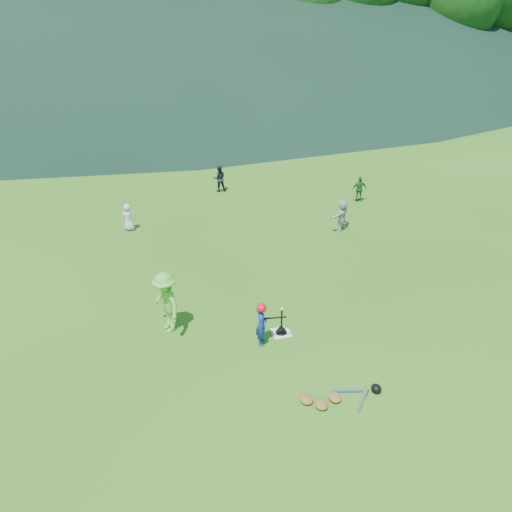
{
  "coord_description": "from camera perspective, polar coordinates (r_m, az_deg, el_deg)",
  "views": [
    {
      "loc": [
        -3.2,
        -9.63,
        7.73
      ],
      "look_at": [
        0.0,
        2.5,
        0.9
      ],
      "focal_mm": 35.0,
      "sensor_mm": 36.0,
      "label": 1
    }
  ],
  "objects": [
    {
      "name": "ground",
      "position": [
        12.76,
        2.9,
        -8.78
      ],
      "size": [
        120.0,
        120.0,
        0.0
      ],
      "primitive_type": "plane",
      "color": "#2B5513",
      "rests_on": "ground"
    },
    {
      "name": "home_plate",
      "position": [
        12.75,
        2.9,
        -8.74
      ],
      "size": [
        0.45,
        0.45,
        0.02
      ],
      "primitive_type": "cube",
      "color": "silver",
      "rests_on": "ground"
    },
    {
      "name": "baseball",
      "position": [
        12.32,
        2.98,
        -6.05
      ],
      "size": [
        0.08,
        0.08,
        0.08
      ],
      "primitive_type": "sphere",
      "color": "white",
      "rests_on": "batting_tee"
    },
    {
      "name": "batter_child",
      "position": [
        12.09,
        0.63,
        -7.81
      ],
      "size": [
        0.35,
        0.46,
        1.12
      ],
      "primitive_type": "imported",
      "rotation": [
        0.0,
        0.0,
        1.35
      ],
      "color": "navy",
      "rests_on": "ground"
    },
    {
      "name": "adult_coach",
      "position": [
        12.58,
        -10.26,
        -5.26
      ],
      "size": [
        0.94,
        1.21,
        1.65
      ],
      "primitive_type": "imported",
      "rotation": [
        0.0,
        0.0,
        -1.22
      ],
      "color": "#5DC339",
      "rests_on": "ground"
    },
    {
      "name": "fielder_a",
      "position": [
        18.28,
        -14.39,
        4.33
      ],
      "size": [
        0.52,
        0.38,
        0.99
      ],
      "primitive_type": "imported",
      "rotation": [
        0.0,
        0.0,
        3.01
      ],
      "color": "silver",
      "rests_on": "ground"
    },
    {
      "name": "fielder_b",
      "position": [
        21.29,
        -4.22,
        8.83
      ],
      "size": [
        0.58,
        0.46,
        1.13
      ],
      "primitive_type": "imported",
      "rotation": [
        0.0,
        0.0,
        3.08
      ],
      "color": "black",
      "rests_on": "ground"
    },
    {
      "name": "fielder_c",
      "position": [
        20.6,
        11.74,
        7.49
      ],
      "size": [
        0.64,
        0.35,
        1.05
      ],
      "primitive_type": "imported",
      "rotation": [
        0.0,
        0.0,
        2.99
      ],
      "color": "#226A1F",
      "rests_on": "ground"
    },
    {
      "name": "fielder_d",
      "position": [
        17.96,
        9.77,
        4.62
      ],
      "size": [
        1.05,
        0.89,
        1.13
      ],
      "primitive_type": "imported",
      "rotation": [
        0.0,
        0.0,
        3.77
      ],
      "color": "#BEBEBE",
      "rests_on": "ground"
    },
    {
      "name": "batting_tee",
      "position": [
        12.68,
        2.91,
        -8.31
      ],
      "size": [
        0.3,
        0.3,
        0.68
      ],
      "color": "black",
      "rests_on": "home_plate"
    },
    {
      "name": "batter_gear",
      "position": [
        11.83,
        0.75,
        -6.03
      ],
      "size": [
        0.73,
        0.26,
        0.48
      ],
      "color": "red",
      "rests_on": "ground"
    },
    {
      "name": "equipment_pile",
      "position": [
        11.08,
        9.02,
        -15.67
      ],
      "size": [
        1.8,
        0.77,
        0.19
      ],
      "color": "olive",
      "rests_on": "ground"
    },
    {
      "name": "outfield_fence",
      "position": [
        38.41,
        -10.23,
        17.61
      ],
      "size": [
        70.07,
        0.08,
        1.33
      ],
      "color": "gray",
      "rests_on": "ground"
    }
  ]
}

